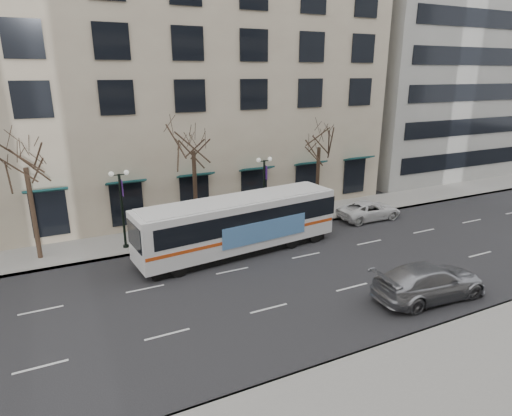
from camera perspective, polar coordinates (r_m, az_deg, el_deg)
ground at (r=23.14m, az=-0.94°, el=-10.61°), size 160.00×160.00×0.00m
sidewalk_far at (r=32.53m, az=0.43°, el=-1.90°), size 80.00×4.00×0.15m
building_hotel at (r=40.08m, az=-17.22°, el=18.39°), size 40.00×20.00×24.00m
building_office at (r=56.96m, az=21.73°, el=23.09°), size 25.00×20.00×35.00m
tree_far_left at (r=27.71m, az=-28.65°, el=6.66°), size 3.60×3.60×8.34m
tree_far_mid at (r=28.91m, az=-8.43°, el=9.40°), size 3.60×3.60×8.55m
tree_far_right at (r=33.31m, az=8.47°, el=9.63°), size 3.60×3.60×8.06m
lamp_post_left at (r=28.13m, az=-17.42°, el=0.26°), size 1.22×0.45×5.21m
lamp_post_right at (r=31.00m, az=1.10°, el=2.66°), size 1.22×0.45×5.21m
city_bus at (r=26.84m, az=-2.15°, el=-1.99°), size 13.35×4.24×3.56m
silver_car at (r=23.56m, az=22.12°, el=-9.05°), size 6.25×2.84×1.77m
white_pickup at (r=34.44m, az=14.86°, el=-0.28°), size 5.14×2.47×1.41m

